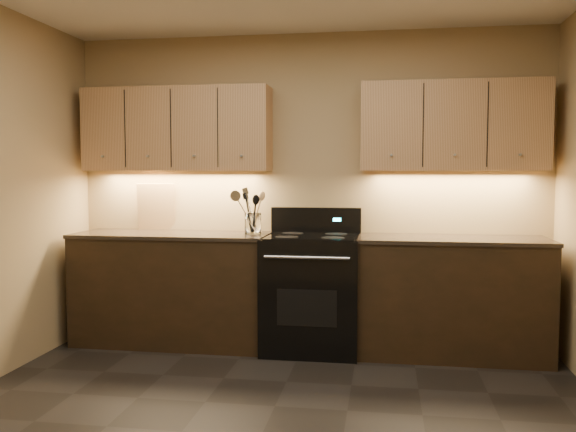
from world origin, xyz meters
name	(u,v)px	position (x,y,z in m)	size (l,w,h in m)	color
wall_back	(307,188)	(0.00, 2.00, 1.30)	(4.00, 0.04, 2.60)	tan
counter_left	(173,288)	(-1.10, 1.70, 0.47)	(1.62, 0.62, 0.93)	black
counter_right	(452,297)	(1.18, 1.70, 0.47)	(1.46, 0.62, 0.93)	black
stove	(312,291)	(0.08, 1.68, 0.48)	(0.76, 0.68, 1.14)	black
upper_cab_left	(177,129)	(-1.10, 1.85, 1.80)	(1.60, 0.30, 0.70)	tan
upper_cab_right	(453,126)	(1.18, 1.85, 1.80)	(1.44, 0.30, 0.70)	tan
outlet_plate	(162,208)	(-1.30, 1.99, 1.12)	(0.09, 0.01, 0.12)	#B2B5BA
utensil_crock	(253,224)	(-0.42, 1.75, 1.01)	(0.14, 0.14, 0.17)	white
cutting_board	(156,207)	(-1.34, 1.96, 1.13)	(0.33, 0.02, 0.41)	tan
wooden_spoon	(251,211)	(-0.44, 1.75, 1.12)	(0.06, 0.06, 0.34)	tan
black_spoon	(253,212)	(-0.43, 1.76, 1.11)	(0.06, 0.06, 0.32)	black
black_turner	(252,212)	(-0.42, 1.73, 1.11)	(0.08, 0.08, 0.34)	black
steel_spatula	(256,208)	(-0.39, 1.75, 1.14)	(0.08, 0.08, 0.39)	silver
steel_skimmer	(256,210)	(-0.39, 1.73, 1.13)	(0.09, 0.09, 0.37)	silver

